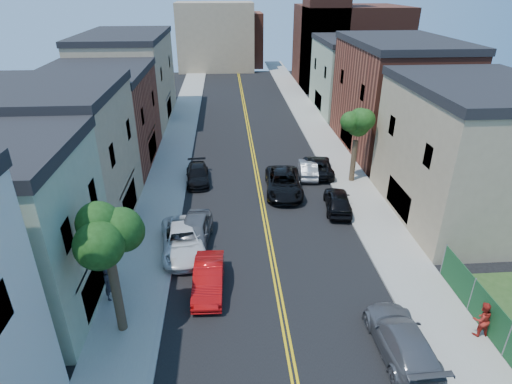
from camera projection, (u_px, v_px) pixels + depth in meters
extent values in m
cube|color=gray|center=(175.00, 145.00, 43.74)|extent=(3.20, 100.00, 0.15)
cube|color=gray|center=(325.00, 141.00, 44.77)|extent=(3.20, 100.00, 0.15)
cube|color=gray|center=(192.00, 144.00, 43.86)|extent=(0.30, 100.00, 0.15)
cube|color=gray|center=(309.00, 142.00, 44.66)|extent=(0.30, 100.00, 0.15)
cube|color=#998466|center=(55.00, 162.00, 27.98)|extent=(9.00, 10.00, 9.00)
cube|color=brown|center=(99.00, 121.00, 38.02)|extent=(9.00, 12.00, 8.00)
cube|color=#998466|center=(129.00, 80.00, 50.17)|extent=(9.00, 16.00, 9.50)
cube|color=#998466|center=(469.00, 156.00, 28.92)|extent=(9.00, 12.00, 9.00)
cube|color=brown|center=(395.00, 99.00, 41.19)|extent=(9.00, 14.00, 10.00)
cube|color=gray|center=(354.00, 78.00, 54.01)|extent=(9.00, 12.00, 8.50)
cube|color=#4C2319|center=(349.00, 46.00, 67.74)|extent=(16.00, 14.00, 12.00)
cube|color=#4C2319|center=(326.00, 14.00, 61.60)|extent=(6.00, 6.00, 22.00)
cube|color=#998466|center=(216.00, 37.00, 78.82)|extent=(14.00, 8.00, 12.00)
cube|color=brown|center=(236.00, 40.00, 83.10)|extent=(10.00, 8.00, 10.00)
cylinder|color=#3C2F1E|center=(117.00, 296.00, 19.63)|extent=(0.44, 0.44, 3.96)
sphere|color=#14330E|center=(102.00, 215.00, 17.69)|extent=(5.20, 5.20, 5.20)
sphere|color=#14330E|center=(109.00, 197.00, 16.92)|extent=(3.90, 3.90, 3.90)
sphere|color=#14330E|center=(95.00, 220.00, 18.36)|extent=(3.64, 3.64, 3.64)
cylinder|color=#3C2F1E|center=(353.00, 161.00, 35.03)|extent=(0.44, 0.44, 3.52)
sphere|color=#14330E|center=(358.00, 117.00, 33.36)|extent=(4.40, 4.40, 4.40)
sphere|color=#14330E|center=(366.00, 107.00, 32.70)|extent=(3.30, 3.30, 3.30)
sphere|color=#14330E|center=(351.00, 121.00, 33.92)|extent=(3.08, 3.08, 3.08)
imported|color=red|center=(209.00, 278.00, 22.99)|extent=(1.71, 4.58, 1.50)
imported|color=silver|center=(183.00, 240.00, 26.30)|extent=(3.28, 5.89, 1.56)
imported|color=#515358|center=(194.00, 232.00, 26.99)|extent=(2.57, 5.24, 1.72)
imported|color=black|center=(198.00, 175.00, 35.57)|extent=(2.20, 4.72, 1.33)
imported|color=#53555A|center=(402.00, 340.00, 19.00)|extent=(2.34, 5.47, 1.57)
imported|color=black|center=(338.00, 201.00, 31.08)|extent=(2.39, 4.71, 1.54)
imported|color=#98999F|center=(308.00, 169.00, 36.63)|extent=(1.86, 4.29, 1.37)
imported|color=black|center=(318.00, 166.00, 37.11)|extent=(2.77, 5.27, 1.41)
imported|color=black|center=(284.00, 183.00, 33.67)|extent=(3.14, 6.18, 1.67)
imported|color=#27262E|center=(109.00, 283.00, 22.01)|extent=(0.72, 0.84, 1.95)
imported|color=#A52219|center=(482.00, 319.00, 19.74)|extent=(0.92, 0.73, 1.86)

